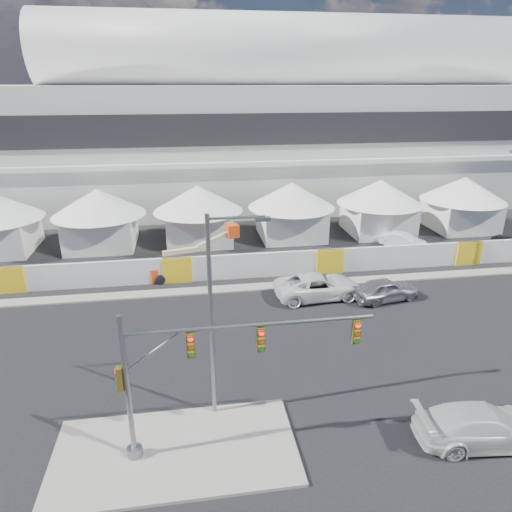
{
  "coord_description": "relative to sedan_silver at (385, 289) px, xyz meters",
  "views": [
    {
      "loc": [
        -4.95,
        -18.06,
        14.39
      ],
      "look_at": [
        -0.63,
        10.0,
        3.52
      ],
      "focal_mm": 32.0,
      "sensor_mm": 36.0,
      "label": 1
    }
  ],
  "objects": [
    {
      "name": "ground",
      "position": [
        -8.41,
        -9.15,
        -0.8
      ],
      "size": [
        160.0,
        160.0,
        0.0
      ],
      "primitive_type": "plane",
      "color": "black",
      "rests_on": "ground"
    },
    {
      "name": "median_island",
      "position": [
        -14.41,
        -12.15,
        -0.73
      ],
      "size": [
        10.0,
        5.0,
        0.15
      ],
      "primitive_type": "cube",
      "color": "gray",
      "rests_on": "ground"
    },
    {
      "name": "far_curb",
      "position": [
        11.59,
        3.35,
        -0.74
      ],
      "size": [
        80.0,
        1.2,
        0.12
      ],
      "primitive_type": "cube",
      "color": "gray",
      "rests_on": "ground"
    },
    {
      "name": "stadium",
      "position": [
        0.3,
        32.35,
        8.65
      ],
      "size": [
        80.0,
        24.8,
        21.98
      ],
      "color": "silver",
      "rests_on": "ground"
    },
    {
      "name": "tent_row",
      "position": [
        -7.91,
        14.85,
        2.35
      ],
      "size": [
        53.4,
        8.4,
        5.4
      ],
      "color": "white",
      "rests_on": "ground"
    },
    {
      "name": "hoarding_fence",
      "position": [
        -2.41,
        5.35,
        0.2
      ],
      "size": [
        70.0,
        0.25,
        2.0
      ],
      "primitive_type": "cube",
      "color": "white",
      "rests_on": "ground"
    },
    {
      "name": "sedan_silver",
      "position": [
        0.0,
        0.0,
        0.0
      ],
      "size": [
        2.69,
        4.96,
        1.6
      ],
      "primitive_type": "imported",
      "rotation": [
        0.0,
        0.0,
        1.75
      ],
      "color": "#9F9FA3",
      "rests_on": "ground"
    },
    {
      "name": "pickup_curb",
      "position": [
        -4.55,
        1.14,
        0.06
      ],
      "size": [
        3.28,
        6.37,
        1.72
      ],
      "primitive_type": "imported",
      "rotation": [
        0.0,
        0.0,
        1.64
      ],
      "color": "white",
      "rests_on": "ground"
    },
    {
      "name": "pickup_near",
      "position": [
        -1.56,
        -13.45,
        0.02
      ],
      "size": [
        2.8,
        5.85,
        1.64
      ],
      "primitive_type": "imported",
      "rotation": [
        0.0,
        0.0,
        1.48
      ],
      "color": "silver",
      "rests_on": "ground"
    },
    {
      "name": "lot_car_a",
      "position": [
        6.1,
        10.01,
        -0.12
      ],
      "size": [
        3.9,
        3.97,
        1.36
      ],
      "primitive_type": "imported",
      "rotation": [
        0.0,
        0.0,
        0.8
      ],
      "color": "white",
      "rests_on": "ground"
    },
    {
      "name": "lot_car_b",
      "position": [
        15.03,
        8.5,
        -0.13
      ],
      "size": [
        3.36,
        4.24,
        1.35
      ],
      "primitive_type": "imported",
      "rotation": [
        0.0,
        0.0,
        2.09
      ],
      "color": "black",
      "rests_on": "ground"
    },
    {
      "name": "traffic_mast",
      "position": [
        -13.74,
        -12.19,
        3.02
      ],
      "size": [
        9.97,
        0.62,
        6.42
      ],
      "color": "gray",
      "rests_on": "median_island"
    },
    {
      "name": "streetlight_median",
      "position": [
        -12.39,
        -9.95,
        4.77
      ],
      "size": [
        2.61,
        0.26,
        9.44
      ],
      "color": "slate",
      "rests_on": "median_island"
    },
    {
      "name": "boom_lift",
      "position": [
        -14.06,
        6.35,
        0.2
      ],
      "size": [
        7.54,
        2.52,
        3.73
      ],
      "rotation": [
        0.0,
        0.0,
        0.25
      ],
      "color": "#E94816",
      "rests_on": "ground"
    }
  ]
}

